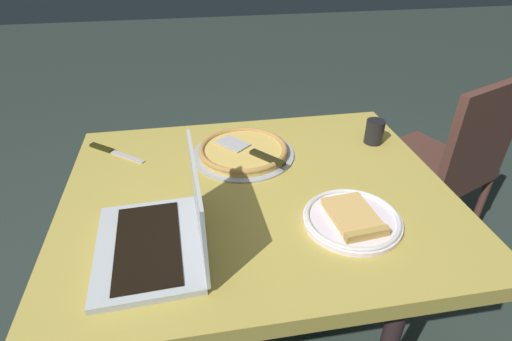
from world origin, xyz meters
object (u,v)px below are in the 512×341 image
Objects in this scene: dining_table at (258,210)px; drink_cup at (374,131)px; table_knife at (111,151)px; chair_near at (444,161)px; laptop at (163,233)px; pizza_tray at (243,151)px; pizza_plate at (353,219)px.

drink_cup is at bearing 25.24° from dining_table.
table_knife is 0.92m from drink_cup.
laptop is at bearing -153.12° from chair_near.
chair_near reaches higher than pizza_tray.
laptop is 4.13× the size of drink_cup.
drink_cup is (0.47, 0.01, 0.03)m from pizza_tray.
pizza_plate is (0.49, 0.01, -0.03)m from laptop.
laptop is at bearing -69.14° from table_knife.
laptop reaches higher than chair_near.
laptop is 1.76× the size of table_knife.
chair_near is (0.46, 0.18, -0.28)m from drink_cup.
pizza_tray is 4.04× the size of drink_cup.
pizza_tray is 0.47m from drink_cup.
pizza_plate is 0.84m from table_knife.
laptop reaches higher than dining_table.
table_knife is at bearing 167.86° from pizza_tray.
chair_near is at bearing 23.55° from dining_table.
pizza_tray is at bearing -178.95° from drink_cup.
table_knife reaches higher than dining_table.
drink_cup is (0.72, 0.42, -0.00)m from laptop.
laptop is 0.37× the size of chair_near.
laptop is 0.54m from table_knife.
table_knife is (-0.19, 0.50, -0.04)m from laptop.
pizza_tray reaches higher than dining_table.
pizza_plate is at bearing -59.68° from pizza_tray.
laptop reaches higher than pizza_plate.
table_knife is at bearing 110.86° from laptop.
laptop is 1.35× the size of pizza_plate.
pizza_plate is 0.28× the size of chair_near.
pizza_tray is 0.46m from table_knife.
dining_table is at bearing -86.52° from pizza_tray.
pizza_tray is at bearing -168.34° from chair_near.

